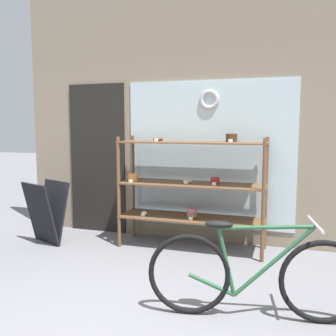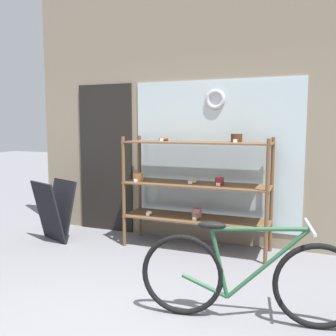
{
  "view_description": "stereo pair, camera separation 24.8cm",
  "coord_description": "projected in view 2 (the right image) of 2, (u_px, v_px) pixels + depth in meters",
  "views": [
    {
      "loc": [
        1.16,
        -2.15,
        1.53
      ],
      "look_at": [
        0.03,
        1.4,
        1.1
      ],
      "focal_mm": 40.0,
      "sensor_mm": 36.0,
      "label": 1
    },
    {
      "loc": [
        1.39,
        -2.06,
        1.53
      ],
      "look_at": [
        0.03,
        1.4,
        1.1
      ],
      "focal_mm": 40.0,
      "sensor_mm": 36.0,
      "label": 2
    }
  ],
  "objects": [
    {
      "name": "bicycle",
      "position": [
        247.0,
        277.0,
        2.9
      ],
      "size": [
        1.68,
        0.46,
        0.8
      ],
      "rotation": [
        0.0,
        0.0,
        0.16
      ],
      "color": "black",
      "rests_on": "ground_plane"
    },
    {
      "name": "sandwich_board",
      "position": [
        54.0,
        211.0,
        4.95
      ],
      "size": [
        0.64,
        0.56,
        0.79
      ],
      "rotation": [
        0.0,
        0.0,
        -0.39
      ],
      "color": "black",
      "rests_on": "ground_plane"
    },
    {
      "name": "storefront_facade",
      "position": [
        198.0,
        109.0,
        4.86
      ],
      "size": [
        4.91,
        0.13,
        3.59
      ],
      "color": "gray",
      "rests_on": "ground_plane"
    },
    {
      "name": "display_case",
      "position": [
        195.0,
        183.0,
        4.58
      ],
      "size": [
        1.8,
        0.51,
        1.43
      ],
      "color": "brown",
      "rests_on": "ground_plane"
    }
  ]
}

